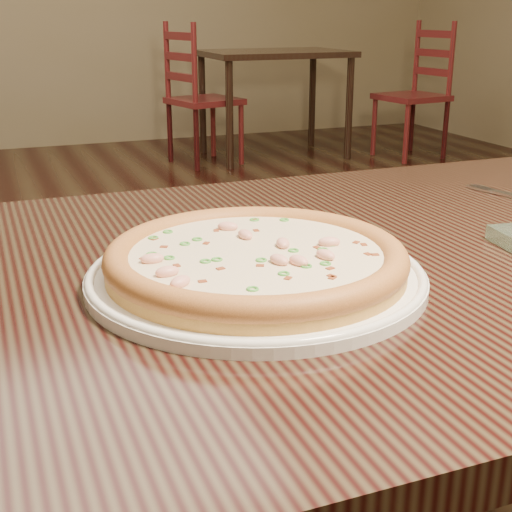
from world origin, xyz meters
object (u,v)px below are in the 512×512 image
object	(u,v)px
hero_table	(332,331)
chair_c	(198,100)
plate	(256,275)
bg_table_right	(275,64)
chair_d	(417,95)
pizza	(256,259)

from	to	relation	value
hero_table	chair_c	world-z (taller)	chair_c
hero_table	plate	world-z (taller)	plate
bg_table_right	chair_d	world-z (taller)	chair_d
chair_c	chair_d	size ratio (longest dim) A/B	1.00
bg_table_right	chair_d	size ratio (longest dim) A/B	1.05
hero_table	plate	size ratio (longest dim) A/B	3.35
plate	chair_d	xyz separation A→B (m)	(2.74, 3.77, -0.32)
chair_d	plate	bearing A→B (deg)	-125.99
plate	bg_table_right	world-z (taller)	plate
hero_table	pizza	bearing A→B (deg)	-157.37
plate	pizza	world-z (taller)	pizza
hero_table	chair_c	size ratio (longest dim) A/B	1.26
bg_table_right	chair_c	distance (m)	0.64
bg_table_right	chair_c	bearing A→B (deg)	-172.63
hero_table	pizza	xyz separation A→B (m)	(-0.12, -0.05, 0.13)
hero_table	chair_d	size ratio (longest dim) A/B	1.26
bg_table_right	hero_table	bearing A→B (deg)	-112.04
bg_table_right	chair_d	distance (m)	1.05
pizza	chair_c	distance (m)	4.25
chair_d	hero_table	bearing A→B (deg)	-125.14
plate	chair_c	xyz separation A→B (m)	(1.18, 4.07, -0.32)
pizza	bg_table_right	xyz separation A→B (m)	(1.78, 4.15, -0.12)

